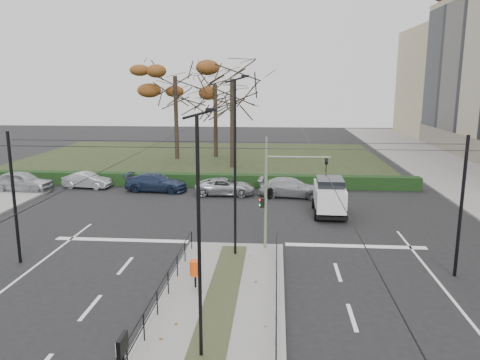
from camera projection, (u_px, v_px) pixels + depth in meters
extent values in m
plane|color=black|center=(225.00, 288.00, 18.63)|extent=(140.00, 140.00, 0.00)
cube|color=slate|center=(217.00, 317.00, 16.17)|extent=(4.40, 15.00, 0.14)
cube|color=slate|center=(470.00, 181.00, 38.70)|extent=(8.00, 90.00, 0.14)
cube|color=black|center=(202.00, 159.00, 50.31)|extent=(38.00, 26.00, 0.10)
cube|color=black|center=(176.00, 180.00, 37.14)|extent=(38.00, 1.00, 1.00)
cylinder|color=black|center=(192.00, 240.00, 22.57)|extent=(0.04, 0.04, 0.90)
cylinder|color=black|center=(277.00, 242.00, 22.25)|extent=(0.04, 0.04, 0.90)
cylinder|color=black|center=(157.00, 291.00, 16.04)|extent=(0.04, 13.20, 0.04)
cylinder|color=black|center=(276.00, 295.00, 15.72)|extent=(0.04, 13.20, 0.04)
cylinder|color=black|center=(14.00, 199.00, 20.71)|extent=(0.14, 0.14, 6.00)
cylinder|color=black|center=(461.00, 208.00, 19.23)|extent=(0.14, 0.14, 6.00)
cylinder|color=black|center=(227.00, 148.00, 18.49)|extent=(20.00, 0.02, 0.02)
cylinder|color=black|center=(231.00, 142.00, 20.44)|extent=(20.00, 0.02, 0.02)
cylinder|color=black|center=(115.00, 165.00, 15.87)|extent=(0.02, 34.00, 0.02)
cylinder|color=black|center=(323.00, 168.00, 15.33)|extent=(0.02, 34.00, 0.02)
cylinder|color=#65755A|center=(266.00, 199.00, 22.38)|extent=(0.15, 0.15, 4.86)
cylinder|color=#65755A|center=(298.00, 157.00, 21.85)|extent=(2.99, 0.09, 0.09)
imported|color=black|center=(326.00, 167.00, 21.84)|extent=(0.18, 0.20, 0.84)
imported|color=black|center=(270.00, 192.00, 22.29)|extent=(0.92, 1.89, 0.75)
cube|color=black|center=(262.00, 203.00, 22.43)|extent=(0.21, 0.15, 0.47)
sphere|color=#FF0C0C|center=(260.00, 200.00, 22.41)|extent=(0.10, 0.10, 0.10)
sphere|color=#0CE533|center=(260.00, 205.00, 22.46)|extent=(0.10, 0.10, 0.10)
cylinder|color=black|center=(195.00, 281.00, 18.36)|extent=(0.09, 0.09, 0.54)
cylinder|color=#DC470C|center=(195.00, 268.00, 18.25)|extent=(0.43, 0.43, 0.59)
cube|color=black|center=(122.00, 344.00, 10.76)|extent=(0.10, 0.57, 0.44)
cube|color=silver|center=(120.00, 344.00, 10.77)|extent=(0.02, 0.50, 0.36)
cylinder|color=black|center=(199.00, 241.00, 13.09)|extent=(0.11, 0.11, 7.06)
cube|color=black|center=(212.00, 110.00, 12.31)|extent=(0.31, 0.12, 0.09)
cylinder|color=black|center=(235.00, 170.00, 21.19)|extent=(0.12, 0.12, 8.03)
cube|color=black|center=(245.00, 76.00, 20.31)|extent=(0.35, 0.14, 0.10)
imported|color=#9A9CA1|center=(22.00, 181.00, 35.13)|extent=(4.62, 1.98, 1.55)
imported|color=#9A9CA1|center=(87.00, 180.00, 36.35)|extent=(3.80, 1.68, 1.21)
imported|color=#1E2A46|center=(156.00, 182.00, 35.25)|extent=(4.80, 2.26, 1.35)
imported|color=#9A9CA1|center=(225.00, 187.00, 34.15)|extent=(4.38, 2.08, 1.21)
cube|color=silver|center=(329.00, 196.00, 28.97)|extent=(1.82, 4.15, 1.33)
cube|color=black|center=(330.00, 183.00, 28.80)|extent=(1.64, 2.30, 0.62)
cube|color=black|center=(329.00, 209.00, 29.14)|extent=(1.86, 4.23, 0.18)
cylinder|color=black|center=(345.00, 215.00, 27.73)|extent=(0.24, 0.67, 0.66)
cylinder|color=black|center=(316.00, 214.00, 27.90)|extent=(0.24, 0.67, 0.66)
cylinder|color=black|center=(341.00, 204.00, 30.37)|extent=(0.24, 0.67, 0.66)
cylinder|color=black|center=(314.00, 203.00, 30.54)|extent=(0.24, 0.67, 0.66)
cylinder|color=black|center=(176.00, 118.00, 49.19)|extent=(0.44, 0.44, 8.65)
ellipsoid|color=#592C14|center=(175.00, 76.00, 48.31)|extent=(9.11, 9.11, 5.44)
cylinder|color=black|center=(216.00, 121.00, 50.52)|extent=(0.44, 0.44, 7.80)
cylinder|color=black|center=(232.00, 124.00, 44.12)|extent=(0.44, 0.44, 8.33)
imported|color=#9A9CA1|center=(291.00, 187.00, 33.55)|extent=(4.81, 2.31, 1.35)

